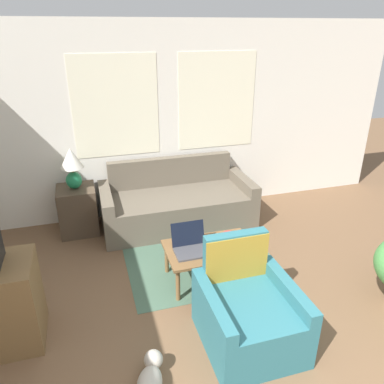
{
  "coord_description": "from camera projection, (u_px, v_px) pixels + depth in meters",
  "views": [
    {
      "loc": [
        -1.22,
        -1.02,
        2.49
      ],
      "look_at": [
        -0.09,
        2.75,
        0.75
      ],
      "focal_mm": 35.0,
      "sensor_mm": 36.0,
      "label": 1
    }
  ],
  "objects": [
    {
      "name": "wall_back",
      "position": [
        174.0,
        121.0,
        5.13
      ],
      "size": [
        6.54,
        0.06,
        2.6
      ],
      "color": "white",
      "rests_on": "ground_plane"
    },
    {
      "name": "rug",
      "position": [
        193.0,
        247.0,
        4.61
      ],
      "size": [
        1.68,
        1.95,
        0.01
      ],
      "color": "#476651",
      "rests_on": "ground_plane"
    },
    {
      "name": "couch",
      "position": [
        177.0,
        204.0,
        5.12
      ],
      "size": [
        2.01,
        0.89,
        0.84
      ],
      "color": "#665B4C",
      "rests_on": "ground_plane"
    },
    {
      "name": "armchair",
      "position": [
        247.0,
        313.0,
        3.18
      ],
      "size": [
        0.77,
        0.83,
        0.87
      ],
      "color": "#2D6B75",
      "rests_on": "ground_plane"
    },
    {
      "name": "side_table",
      "position": [
        78.0,
        210.0,
        4.87
      ],
      "size": [
        0.48,
        0.48,
        0.62
      ],
      "color": "#4C3D2D",
      "rests_on": "ground_plane"
    },
    {
      "name": "table_lamp",
      "position": [
        72.0,
        165.0,
        4.61
      ],
      "size": [
        0.28,
        0.28,
        0.53
      ],
      "color": "#1E8451",
      "rests_on": "side_table"
    },
    {
      "name": "coffee_table",
      "position": [
        210.0,
        251.0,
        3.91
      ],
      "size": [
        0.93,
        0.59,
        0.39
      ],
      "color": "brown",
      "rests_on": "ground_plane"
    },
    {
      "name": "laptop",
      "position": [
        190.0,
        245.0,
        3.82
      ],
      "size": [
        0.35,
        0.32,
        0.27
      ],
      "color": "#47474C",
      "rests_on": "coffee_table"
    },
    {
      "name": "cup_navy",
      "position": [
        222.0,
        253.0,
        3.71
      ],
      "size": [
        0.08,
        0.08,
        0.1
      ],
      "color": "white",
      "rests_on": "coffee_table"
    },
    {
      "name": "cup_yellow",
      "position": [
        240.0,
        243.0,
        3.88
      ],
      "size": [
        0.09,
        0.09,
        0.09
      ],
      "color": "#B23D38",
      "rests_on": "coffee_table"
    },
    {
      "name": "snack_bowl",
      "position": [
        229.0,
        235.0,
        4.06
      ],
      "size": [
        0.15,
        0.15,
        0.07
      ],
      "color": "#B23D38",
      "rests_on": "coffee_table"
    },
    {
      "name": "cat_black",
      "position": [
        150.0,
        380.0,
        2.76
      ],
      "size": [
        0.29,
        0.58,
        0.21
      ],
      "rotation": [
        0.0,
        0.0,
        1.21
      ],
      "color": "#B7AD9E",
      "rests_on": "ground_plane"
    }
  ]
}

